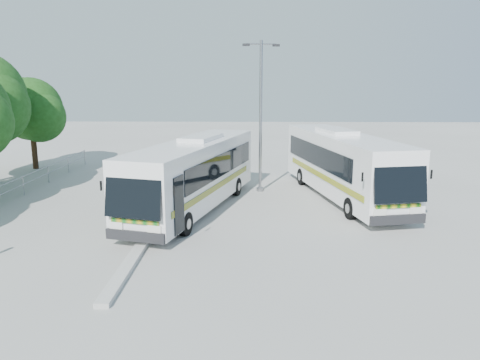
{
  "coord_description": "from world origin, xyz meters",
  "views": [
    {
      "loc": [
        1.45,
        -16.83,
        5.66
      ],
      "look_at": [
        1.06,
        2.03,
        1.67
      ],
      "focal_mm": 35.0,
      "sensor_mm": 36.0,
      "label": 1
    }
  ],
  "objects_px": {
    "coach_adjacent": "(343,163)",
    "lamppost": "(261,110)",
    "tree_far_e": "(32,109)",
    "coach_main": "(194,173)"
  },
  "relations": [
    {
      "from": "coach_adjacent",
      "to": "lamppost",
      "type": "xyz_separation_m",
      "value": [
        -4.0,
        1.32,
        2.5
      ]
    },
    {
      "from": "tree_far_e",
      "to": "lamppost",
      "type": "distance_m",
      "value": 15.88
    },
    {
      "from": "coach_adjacent",
      "to": "lamppost",
      "type": "distance_m",
      "value": 4.9
    },
    {
      "from": "coach_main",
      "to": "coach_adjacent",
      "type": "distance_m",
      "value": 7.39
    },
    {
      "from": "coach_main",
      "to": "tree_far_e",
      "type": "bearing_deg",
      "value": 155.1
    },
    {
      "from": "coach_main",
      "to": "coach_adjacent",
      "type": "height_order",
      "value": "coach_adjacent"
    },
    {
      "from": "coach_main",
      "to": "lamppost",
      "type": "bearing_deg",
      "value": 65.85
    },
    {
      "from": "coach_adjacent",
      "to": "lamppost",
      "type": "height_order",
      "value": "lamppost"
    },
    {
      "from": "coach_adjacent",
      "to": "tree_far_e",
      "type": "bearing_deg",
      "value": 146.74
    },
    {
      "from": "tree_far_e",
      "to": "coach_adjacent",
      "type": "relative_size",
      "value": 0.51
    }
  ]
}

